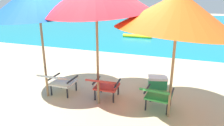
{
  "coord_description": "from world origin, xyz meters",
  "views": [
    {
      "loc": [
        1.57,
        -4.34,
        2.35
      ],
      "look_at": [
        0.0,
        0.23,
        0.75
      ],
      "focal_mm": 33.93,
      "sensor_mm": 36.0,
      "label": 1
    }
  ],
  "objects_px": {
    "lounge_chair_right": "(157,94)",
    "cooler_box": "(158,82)",
    "swim_buoy": "(137,36)",
    "lounge_chair_left": "(59,80)",
    "lounge_chair_center": "(104,84)",
    "beach_umbrella_right": "(178,12)"
  },
  "relations": [
    {
      "from": "lounge_chair_right",
      "to": "lounge_chair_left",
      "type": "bearing_deg",
      "value": -179.21
    },
    {
      "from": "swim_buoy",
      "to": "cooler_box",
      "type": "bearing_deg",
      "value": -72.9
    },
    {
      "from": "lounge_chair_center",
      "to": "lounge_chair_right",
      "type": "bearing_deg",
      "value": -4.73
    },
    {
      "from": "lounge_chair_center",
      "to": "beach_umbrella_right",
      "type": "bearing_deg",
      "value": -8.26
    },
    {
      "from": "lounge_chair_center",
      "to": "cooler_box",
      "type": "distance_m",
      "value": 1.53
    },
    {
      "from": "lounge_chair_center",
      "to": "beach_umbrella_right",
      "type": "relative_size",
      "value": 0.29
    },
    {
      "from": "beach_umbrella_right",
      "to": "cooler_box",
      "type": "xyz_separation_m",
      "value": [
        -0.38,
        1.28,
        -1.88
      ]
    },
    {
      "from": "lounge_chair_center",
      "to": "beach_umbrella_right",
      "type": "height_order",
      "value": "beach_umbrella_right"
    },
    {
      "from": "swim_buoy",
      "to": "beach_umbrella_right",
      "type": "relative_size",
      "value": 0.53
    },
    {
      "from": "lounge_chair_left",
      "to": "beach_umbrella_right",
      "type": "bearing_deg",
      "value": -1.79
    },
    {
      "from": "lounge_chair_center",
      "to": "lounge_chair_right",
      "type": "xyz_separation_m",
      "value": [
        1.19,
        -0.1,
        0.0
      ]
    },
    {
      "from": "lounge_chair_center",
      "to": "lounge_chair_right",
      "type": "relative_size",
      "value": 0.97
    },
    {
      "from": "swim_buoy",
      "to": "lounge_chair_left",
      "type": "height_order",
      "value": "lounge_chair_left"
    },
    {
      "from": "lounge_chair_right",
      "to": "cooler_box",
      "type": "bearing_deg",
      "value": 96.46
    },
    {
      "from": "lounge_chair_center",
      "to": "cooler_box",
      "type": "relative_size",
      "value": 1.67
    },
    {
      "from": "swim_buoy",
      "to": "cooler_box",
      "type": "relative_size",
      "value": 2.99
    },
    {
      "from": "lounge_chair_right",
      "to": "cooler_box",
      "type": "xyz_separation_m",
      "value": [
        -0.13,
        1.17,
        -0.24
      ]
    },
    {
      "from": "lounge_chair_center",
      "to": "cooler_box",
      "type": "bearing_deg",
      "value": 45.51
    },
    {
      "from": "lounge_chair_left",
      "to": "beach_umbrella_right",
      "type": "xyz_separation_m",
      "value": [
        2.53,
        -0.08,
        1.64
      ]
    },
    {
      "from": "lounge_chair_left",
      "to": "cooler_box",
      "type": "distance_m",
      "value": 2.47
    },
    {
      "from": "beach_umbrella_right",
      "to": "lounge_chair_center",
      "type": "bearing_deg",
      "value": 171.74
    },
    {
      "from": "lounge_chair_left",
      "to": "lounge_chair_right",
      "type": "relative_size",
      "value": 0.96
    }
  ]
}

